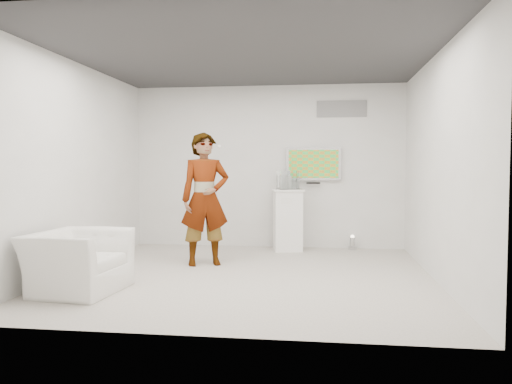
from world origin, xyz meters
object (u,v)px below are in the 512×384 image
(tv, at_px, (314,164))
(person, at_px, (205,199))
(armchair, at_px, (78,262))
(pedestal, at_px, (288,220))
(floor_uplight, at_px, (352,243))

(tv, relative_size, person, 0.50)
(person, bearing_deg, armchair, -145.25)
(tv, height_order, pedestal, tv)
(tv, height_order, person, person)
(tv, xyz_separation_m, person, (-1.61, -1.79, -0.54))
(tv, distance_m, floor_uplight, 1.59)
(armchair, bearing_deg, floor_uplight, -39.45)
(pedestal, height_order, floor_uplight, pedestal)
(armchair, distance_m, pedestal, 4.01)
(person, bearing_deg, pedestal, 29.30)
(tv, distance_m, person, 2.47)
(person, relative_size, pedestal, 1.84)
(tv, xyz_separation_m, floor_uplight, (0.71, -0.10, -1.42))
(tv, bearing_deg, floor_uplight, -7.96)
(floor_uplight, bearing_deg, armchair, -134.88)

